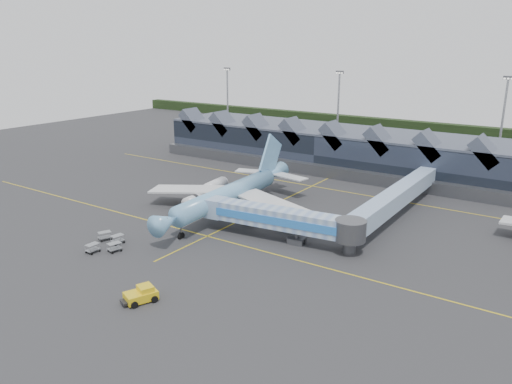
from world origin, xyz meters
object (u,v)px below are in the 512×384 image
Objects in this scene: jet_bridge at (290,221)px; fuel_truck at (213,188)px; main_airliner at (231,193)px; pushback_tug at (141,295)px.

jet_bridge is 27.95m from fuel_truck.
fuel_truck is at bearing 144.01° from main_airliner.
fuel_truck reaches higher than pushback_tug.
jet_bridge is 26.98m from pushback_tug.
jet_bridge reaches higher than fuel_truck.
main_airliner is 10.93m from fuel_truck.
jet_bridge is at bearing -24.89° from main_airliner.
main_airliner is 3.93× the size of fuel_truck.
fuel_truck is at bearing 147.82° from jet_bridge.
jet_bridge is at bearing 101.28° from pushback_tug.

